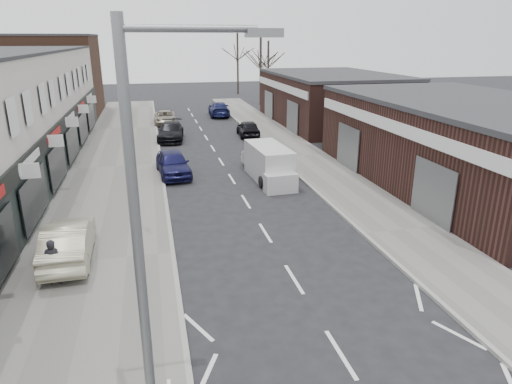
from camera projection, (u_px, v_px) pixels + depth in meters
pavement_left at (116, 167)px, 28.86m from camera, size 5.50×64.00×0.12m
pavement_right at (303, 156)px, 31.53m from camera, size 3.50×64.00×0.12m
brick_block_far at (57, 77)px, 47.37m from camera, size 8.00×10.00×8.00m
right_unit_near at (469, 145)px, 24.90m from camera, size 10.00×18.00×4.50m
right_unit_far at (331, 100)px, 43.35m from camera, size 10.00×16.00×4.50m
tree_far_a at (261, 105)px, 56.24m from camera, size 3.60×3.60×8.00m
tree_far_b at (268, 98)px, 62.31m from camera, size 3.60×3.60×7.50m
tree_far_c at (238, 94)px, 67.21m from camera, size 3.60×3.60×8.50m
street_lamp at (151, 262)px, 6.83m from camera, size 2.23×0.22×8.00m
warning_sign at (136, 178)px, 19.28m from camera, size 0.12×0.80×2.70m
white_van at (270, 164)px, 26.14m from camera, size 2.02×5.14×1.97m
sedan_on_pavement at (68, 241)px, 16.46m from camera, size 1.67×4.46×1.45m
pedestrian at (53, 262)px, 14.82m from camera, size 0.60×0.43×1.56m
parked_car_left_a at (173, 163)px, 27.07m from camera, size 2.11×4.52×1.49m
parked_car_left_b at (171, 131)px, 36.56m from camera, size 2.46×5.02×1.41m
parked_car_left_c at (165, 118)px, 43.49m from camera, size 2.13×4.44×1.22m
parked_car_right_a at (266, 161)px, 27.46m from camera, size 2.14×4.99×1.60m
parked_car_right_b at (248, 128)px, 37.96m from camera, size 1.80×4.03×1.35m
parked_car_right_c at (219, 109)px, 47.98m from camera, size 2.42×5.17×1.46m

